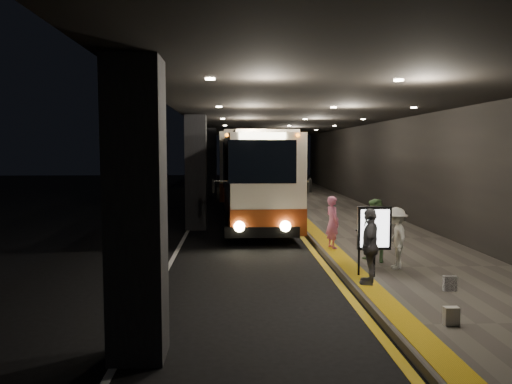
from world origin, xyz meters
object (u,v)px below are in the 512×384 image
object	(u,v)px
bag_plain	(451,316)
stanchion_post	(359,253)
bag_polka	(450,283)
coach_second	(249,168)
coach_third	(244,163)
info_sign	(374,230)
passenger_boarding	(333,222)
coach_main	(254,182)
passenger_waiting_white	(396,238)
passenger_waiting_green	(376,231)
passenger_waiting_grey	(370,246)

from	to	relation	value
bag_plain	stanchion_post	distance (m)	3.43
bag_polka	stanchion_post	distance (m)	2.11
coach_second	bag_polka	xyz separation A→B (m)	(3.45, -21.34, -1.61)
coach_third	info_sign	world-z (taller)	coach_third
bag_polka	info_sign	size ratio (longest dim) A/B	0.19
coach_third	info_sign	bearing A→B (deg)	-85.54
bag_polka	passenger_boarding	bearing A→B (deg)	108.49
coach_main	info_sign	size ratio (longest dim) A/B	7.12
passenger_boarding	bag_polka	size ratio (longest dim) A/B	4.87
passenger_boarding	bag_plain	world-z (taller)	passenger_boarding
bag_polka	passenger_waiting_white	bearing A→B (deg)	103.49
coach_second	passenger_waiting_white	bearing A→B (deg)	-77.62
passenger_waiting_green	passenger_waiting_grey	distance (m)	2.24
passenger_boarding	passenger_waiting_grey	distance (m)	3.99
passenger_waiting_grey	coach_second	bearing A→B (deg)	-155.53
passenger_waiting_white	stanchion_post	world-z (taller)	passenger_waiting_white
coach_second	passenger_boarding	xyz separation A→B (m)	(1.90, -16.73, -0.99)
info_sign	bag_polka	bearing A→B (deg)	-43.28
coach_second	stanchion_post	bearing A→B (deg)	-80.99
passenger_boarding	info_sign	bearing A→B (deg)	167.98
passenger_waiting_grey	passenger_waiting_white	bearing A→B (deg)	162.31
passenger_boarding	stanchion_post	distance (m)	3.27
bag_plain	info_sign	xyz separation A→B (m)	(-0.41, 3.20, 0.95)
coach_second	passenger_waiting_white	world-z (taller)	coach_second
coach_main	coach_third	distance (m)	25.73
passenger_waiting_green	stanchion_post	world-z (taller)	passenger_waiting_green
passenger_waiting_white	passenger_waiting_grey	xyz separation A→B (m)	(-1.04, -1.39, 0.08)
coach_third	passenger_waiting_grey	bearing A→B (deg)	-86.02
coach_second	passenger_waiting_green	world-z (taller)	coach_second
coach_main	coach_second	xyz separation A→B (m)	(0.15, 10.32, 0.18)
coach_second	info_sign	bearing A→B (deg)	-80.14
coach_second	coach_third	world-z (taller)	coach_second
coach_main	info_sign	xyz separation A→B (m)	(2.34, -9.80, -0.48)
coach_second	passenger_waiting_grey	size ratio (longest dim) A/B	7.68
passenger_waiting_green	bag_plain	bearing A→B (deg)	-38.87
coach_main	bag_plain	bearing A→B (deg)	-80.10
info_sign	bag_plain	bearing A→B (deg)	-81.82
bag_polka	stanchion_post	size ratio (longest dim) A/B	0.30
coach_main	coach_third	bearing A→B (deg)	87.66
passenger_boarding	stanchion_post	size ratio (longest dim) A/B	1.45
coach_third	bag_plain	xyz separation A→B (m)	(2.61, -38.72, -1.55)
passenger_boarding	bag_plain	bearing A→B (deg)	169.24
info_sign	stanchion_post	world-z (taller)	info_sign
coach_second	bag_plain	size ratio (longest dim) A/B	42.03
passenger_waiting_grey	stanchion_post	world-z (taller)	passenger_waiting_grey
passenger_boarding	passenger_waiting_green	world-z (taller)	passenger_waiting_green
coach_second	coach_third	bearing A→B (deg)	93.72
coach_second	stanchion_post	size ratio (longest dim) A/B	12.00
coach_second	info_sign	size ratio (longest dim) A/B	7.83
coach_third	passenger_waiting_green	size ratio (longest dim) A/B	7.45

